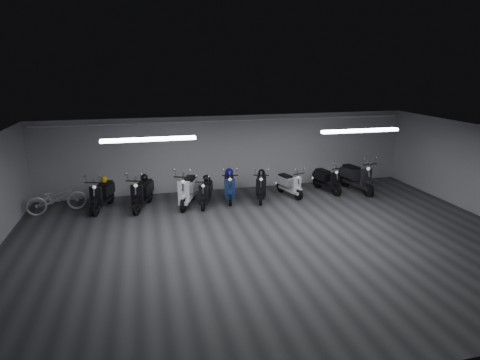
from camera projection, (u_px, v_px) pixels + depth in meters
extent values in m
cube|color=#333336|center=(270.00, 242.00, 10.73)|extent=(14.00, 10.00, 0.01)
cube|color=gray|center=(273.00, 139.00, 9.95)|extent=(14.00, 10.00, 0.01)
cube|color=#A4A4A7|center=(230.00, 153.00, 15.01)|extent=(14.00, 0.01, 2.80)
cube|color=#A4A4A7|center=(381.00, 297.00, 5.67)|extent=(14.00, 0.01, 2.80)
cube|color=white|center=(149.00, 139.00, 10.22)|extent=(2.40, 0.18, 0.08)
cube|color=white|center=(360.00, 131.00, 11.59)|extent=(2.40, 0.18, 0.08)
cylinder|color=white|center=(231.00, 121.00, 14.60)|extent=(13.60, 0.05, 0.05)
imported|color=silver|center=(56.00, 195.00, 12.74)|extent=(1.91, 1.13, 1.16)
sphere|color=black|center=(207.00, 178.00, 13.52)|extent=(0.27, 0.27, 0.27)
sphere|color=#110B79|center=(229.00, 172.00, 14.03)|extent=(0.29, 0.29, 0.29)
sphere|color=black|center=(144.00, 178.00, 13.21)|extent=(0.26, 0.26, 0.26)
sphere|color=#C4890B|center=(104.00, 180.00, 13.12)|extent=(0.23, 0.23, 0.23)
sphere|color=black|center=(262.00, 173.00, 14.09)|extent=(0.24, 0.24, 0.24)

